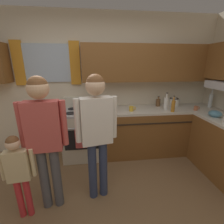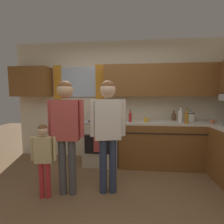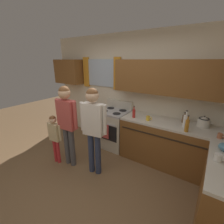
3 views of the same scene
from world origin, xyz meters
name	(u,v)px [view 1 (image 1 of 3)]	position (x,y,z in m)	size (l,w,h in m)	color
back_wall_unit	(101,78)	(0.10, 1.82, 1.46)	(4.60, 0.42, 2.60)	beige
kitchen_counter_run	(179,136)	(1.47, 1.23, 0.45)	(2.21, 1.78, 0.90)	brown
stove_oven	(83,133)	(-0.28, 1.54, 0.47)	(0.69, 0.67, 1.10)	beige
bottle_tall_clear	(211,100)	(2.18, 1.49, 1.04)	(0.07, 0.07, 0.37)	silver
bottle_squat_brown	(158,102)	(1.22, 1.70, 0.98)	(0.08, 0.08, 0.21)	brown
bottle_milk_white	(166,103)	(1.27, 1.46, 1.02)	(0.08, 0.08, 0.31)	white
bottle_oil_amber	(173,106)	(1.33, 1.30, 1.01)	(0.06, 0.06, 0.29)	#B27223
bottle_sauce_red	(115,107)	(0.31, 1.41, 0.99)	(0.06, 0.06, 0.25)	red
cup_terracotta	(196,108)	(1.79, 1.33, 0.94)	(0.11, 0.07, 0.08)	#B76642
mug_mustard_yellow	(132,109)	(0.62, 1.42, 0.95)	(0.12, 0.08, 0.09)	gold
stovetop_kettle	(174,101)	(1.54, 1.68, 1.00)	(0.27, 0.20, 0.21)	silver
mixing_bowl	(215,114)	(1.87, 0.97, 0.95)	(0.20, 0.20, 0.10)	teal
adult_holding_child	(44,132)	(-0.59, 0.44, 1.01)	(0.50, 0.22, 1.60)	#4C4C51
adult_in_plaid	(97,126)	(-0.02, 0.53, 1.01)	(0.49, 0.22, 1.61)	#2D3856
small_child	(18,169)	(-0.87, 0.33, 0.64)	(0.34, 0.14, 1.02)	red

